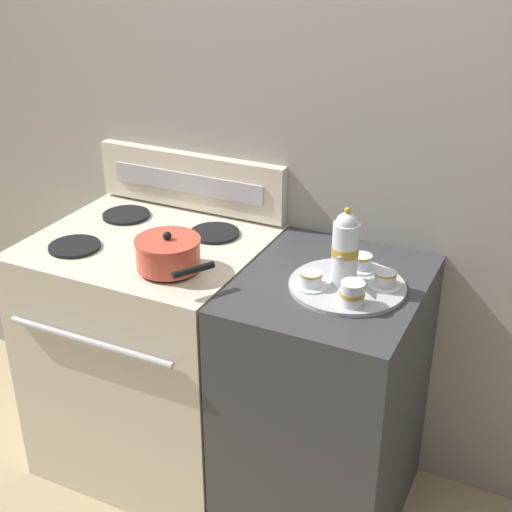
# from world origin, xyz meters

# --- Properties ---
(ground_plane) EXTENTS (6.00, 6.00, 0.00)m
(ground_plane) POSITION_xyz_m (0.00, 0.00, 0.00)
(ground_plane) COLOR tan
(wall_back) EXTENTS (6.00, 0.05, 2.20)m
(wall_back) POSITION_xyz_m (0.00, 0.36, 1.10)
(wall_back) COLOR #9E998E
(wall_back) RESTS_ON ground
(stove) EXTENTS (0.79, 0.71, 0.95)m
(stove) POSITION_xyz_m (-0.29, -0.00, 0.47)
(stove) COLOR beige
(stove) RESTS_ON ground
(control_panel) EXTENTS (0.77, 0.05, 0.21)m
(control_panel) POSITION_xyz_m (-0.29, 0.31, 1.06)
(control_panel) COLOR beige
(control_panel) RESTS_ON stove
(side_counter) EXTENTS (0.57, 0.68, 0.94)m
(side_counter) POSITION_xyz_m (0.40, 0.00, 0.47)
(side_counter) COLOR #38383D
(side_counter) RESTS_ON ground
(saucepan) EXTENTS (0.30, 0.26, 0.12)m
(saucepan) POSITION_xyz_m (-0.10, -0.15, 1.00)
(saucepan) COLOR #D14C38
(saucepan) RESTS_ON stove
(serving_tray) EXTENTS (0.36, 0.36, 0.01)m
(serving_tray) POSITION_xyz_m (0.46, -0.02, 0.95)
(serving_tray) COLOR #B2B2B7
(serving_tray) RESTS_ON side_counter
(teapot) EXTENTS (0.08, 0.13, 0.25)m
(teapot) POSITION_xyz_m (0.44, -0.02, 1.07)
(teapot) COLOR silver
(teapot) RESTS_ON serving_tray
(teacup_left) EXTENTS (0.10, 0.10, 0.05)m
(teacup_left) POSITION_xyz_m (0.36, -0.08, 0.98)
(teacup_left) COLOR silver
(teacup_left) RESTS_ON serving_tray
(teacup_right) EXTENTS (0.10, 0.10, 0.05)m
(teacup_right) POSITION_xyz_m (0.46, 0.10, 0.98)
(teacup_right) COLOR silver
(teacup_right) RESTS_ON serving_tray
(teacup_front) EXTENTS (0.10, 0.10, 0.05)m
(teacup_front) POSITION_xyz_m (0.56, 0.02, 0.98)
(teacup_front) COLOR silver
(teacup_front) RESTS_ON serving_tray
(creamer_jug) EXTENTS (0.07, 0.07, 0.07)m
(creamer_jug) POSITION_xyz_m (0.51, -0.13, 0.99)
(creamer_jug) COLOR silver
(creamer_jug) RESTS_ON serving_tray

